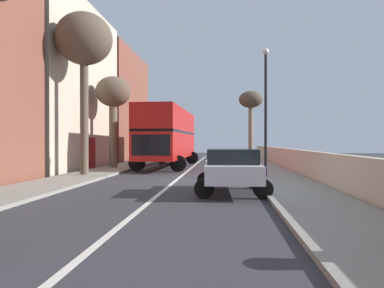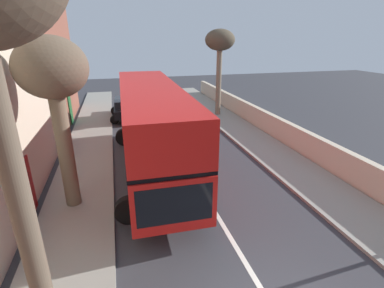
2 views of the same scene
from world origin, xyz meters
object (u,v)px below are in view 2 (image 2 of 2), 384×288
object	(u,v)px
double_decker_bus	(152,124)
street_tree_left_2	(53,77)
street_tree_right_1	(220,44)
parked_car_black_left_1	(125,107)

from	to	relation	value
double_decker_bus	street_tree_left_2	bearing A→B (deg)	-146.55
double_decker_bus	street_tree_left_2	size ratio (longest dim) A/B	1.91
double_decker_bus	street_tree_right_1	bearing A→B (deg)	54.00
street_tree_left_2	double_decker_bus	bearing A→B (deg)	33.45
parked_car_black_left_1	street_tree_right_1	xyz separation A→B (m)	(7.29, -0.96, 4.59)
double_decker_bus	parked_car_black_left_1	size ratio (longest dim) A/B	2.48
parked_car_black_left_1	street_tree_left_2	bearing A→B (deg)	-101.94
street_tree_right_1	street_tree_left_2	bearing A→B (deg)	-131.45
double_decker_bus	parked_car_black_left_1	distance (m)	10.02
double_decker_bus	street_tree_left_2	xyz separation A→B (m)	(-3.36, -2.22, 2.48)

